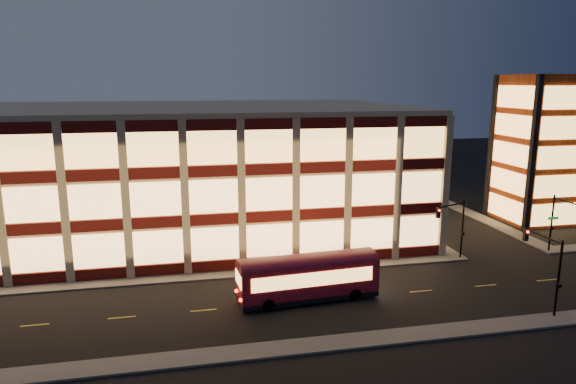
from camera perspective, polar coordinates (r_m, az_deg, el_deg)
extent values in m
plane|color=black|center=(46.45, -7.22, -9.61)|extent=(200.00, 200.00, 0.00)
cube|color=#514F4C|center=(47.25, -11.00, -9.26)|extent=(54.00, 2.00, 0.15)
cube|color=#514F4C|center=(67.66, 11.35, -2.69)|extent=(2.00, 30.00, 0.15)
cube|color=#514F4C|center=(72.61, 19.37, -2.14)|extent=(2.00, 30.00, 0.15)
cube|color=#514F4C|center=(34.71, -5.38, -17.39)|extent=(100.00, 2.00, 0.15)
cube|color=tan|center=(60.90, -11.52, 2.32)|extent=(50.00, 30.00, 14.00)
cube|color=tan|center=(60.12, -11.82, 9.15)|extent=(50.40, 30.40, 0.50)
cube|color=#470C0A|center=(47.87, -11.04, -8.24)|extent=(50.10, 0.25, 1.00)
cube|color=#E6A760|center=(47.20, -11.15, -5.84)|extent=(49.00, 0.20, 3.00)
cube|color=#470C0A|center=(67.18, 10.68, -2.27)|extent=(0.25, 30.10, 1.00)
cube|color=#E6A760|center=(66.69, 10.73, -0.52)|extent=(0.20, 29.00, 3.00)
cube|color=#470C0A|center=(46.53, -11.26, -3.16)|extent=(50.10, 0.25, 1.00)
cube|color=#E6A760|center=(46.05, -11.37, -0.63)|extent=(49.00, 0.20, 3.00)
cube|color=#470C0A|center=(66.24, 10.83, 1.42)|extent=(0.25, 30.10, 1.00)
cube|color=#E6A760|center=(65.88, 10.89, 3.22)|extent=(0.20, 29.00, 3.00)
cube|color=#470C0A|center=(45.59, -11.49, 2.19)|extent=(50.10, 0.25, 1.00)
cube|color=#E6A760|center=(45.30, -11.60, 4.81)|extent=(49.00, 0.20, 3.00)
cube|color=#470C0A|center=(65.58, 10.98, 5.20)|extent=(0.25, 30.10, 1.00)
cube|color=#E6A760|center=(65.35, 11.04, 7.03)|extent=(0.20, 29.00, 3.00)
cube|color=#8C3814|center=(70.37, 26.18, 4.27)|extent=(8.00, 8.00, 18.00)
cube|color=black|center=(64.80, 25.52, 3.75)|extent=(0.60, 0.60, 18.00)
cube|color=black|center=(71.28, 21.67, 4.74)|extent=(0.60, 0.60, 18.00)
cube|color=black|center=(75.96, 26.74, 4.71)|extent=(0.60, 0.60, 18.00)
cube|color=#FFB559|center=(68.48, 27.69, -2.21)|extent=(6.60, 0.16, 2.60)
cube|color=#FFB559|center=(69.19, 22.95, -1.63)|extent=(0.16, 6.60, 2.60)
cube|color=#FFB559|center=(67.80, 27.97, 0.58)|extent=(6.60, 0.16, 2.60)
cube|color=#FFB559|center=(68.52, 23.19, 1.13)|extent=(0.16, 6.60, 2.60)
cube|color=#FFB559|center=(67.28, 28.26, 3.41)|extent=(6.60, 0.16, 2.60)
cube|color=#FFB559|center=(68.00, 23.42, 3.94)|extent=(0.16, 6.60, 2.60)
cube|color=#FFB559|center=(66.93, 28.55, 6.29)|extent=(6.60, 0.16, 2.60)
cube|color=#FFB559|center=(67.66, 23.67, 6.79)|extent=(0.16, 6.60, 2.60)
cube|color=#FFB559|center=(66.76, 28.85, 9.18)|extent=(6.60, 0.16, 2.60)
cube|color=#FFB559|center=(67.48, 23.92, 9.66)|extent=(0.16, 6.60, 2.60)
cylinder|color=black|center=(53.20, 18.79, -3.93)|extent=(0.18, 0.18, 6.00)
cylinder|color=black|center=(51.04, 17.72, -1.39)|extent=(3.56, 1.63, 0.14)
cube|color=black|center=(49.69, 16.34, -2.26)|extent=(0.32, 0.32, 0.95)
sphere|color=#FF0C05|center=(49.47, 16.46, -1.97)|extent=(0.20, 0.20, 0.20)
cube|color=black|center=(53.14, 18.87, -4.41)|extent=(0.25, 0.18, 0.28)
cylinder|color=black|center=(58.83, 27.23, -3.14)|extent=(0.18, 0.18, 6.00)
cylinder|color=black|center=(56.75, 28.75, -1.00)|extent=(0.14, 4.00, 0.14)
cube|color=black|center=(58.78, 27.31, -3.56)|extent=(0.25, 0.18, 0.28)
cube|color=#0C7226|center=(58.58, 27.38, -2.61)|extent=(1.20, 0.06, 0.28)
cylinder|color=black|center=(42.90, 27.82, -8.58)|extent=(0.18, 0.18, 6.00)
cylinder|color=black|center=(43.56, 26.52, -4.41)|extent=(0.14, 4.00, 0.14)
cube|color=black|center=(45.20, 24.91, -4.34)|extent=(0.32, 0.32, 0.95)
sphere|color=#FF0C05|center=(44.99, 25.08, -4.04)|extent=(0.20, 0.20, 0.20)
cube|color=black|center=(42.89, 27.94, -9.16)|extent=(0.25, 0.18, 0.28)
cube|color=maroon|center=(41.51, 2.22, -9.41)|extent=(11.35, 3.62, 2.57)
cube|color=black|center=(42.09, 2.20, -11.32)|extent=(11.35, 3.62, 0.39)
cylinder|color=black|center=(40.06, -2.21, -12.42)|extent=(1.03, 0.41, 1.01)
cylinder|color=black|center=(42.25, -3.03, -11.07)|extent=(1.03, 0.41, 1.01)
cylinder|color=black|center=(42.18, 7.45, -11.20)|extent=(1.03, 0.41, 1.01)
cylinder|color=black|center=(44.26, 6.17, -10.01)|extent=(1.03, 0.41, 1.01)
cube|color=#FFB559|center=(40.13, 2.87, -9.69)|extent=(9.81, 0.80, 1.12)
cube|color=#FFB559|center=(42.66, 1.62, -8.32)|extent=(9.81, 0.80, 1.12)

